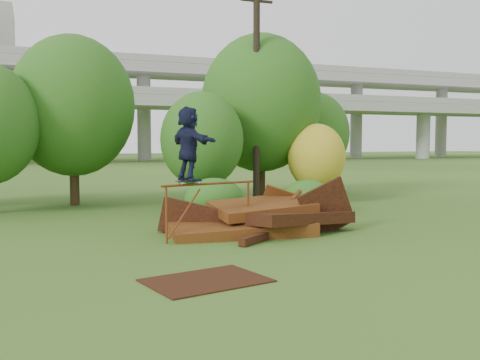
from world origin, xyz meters
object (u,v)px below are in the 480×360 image
object	(u,v)px
scrap_pile	(260,220)
flat_plate	(206,280)
utility_pole	(256,93)
skater	(189,144)

from	to	relation	value
scrap_pile	flat_plate	bearing A→B (deg)	-123.45
utility_pole	skater	bearing A→B (deg)	-124.85
scrap_pile	skater	bearing A→B (deg)	-165.59
scrap_pile	skater	world-z (taller)	skater
scrap_pile	skater	distance (m)	3.24
skater	utility_pole	bearing A→B (deg)	-50.99
scrap_pile	flat_plate	size ratio (longest dim) A/B	2.65
scrap_pile	flat_plate	distance (m)	5.68
flat_plate	utility_pole	world-z (taller)	utility_pole
skater	utility_pole	xyz separation A→B (m)	(4.91, 7.05, 2.08)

